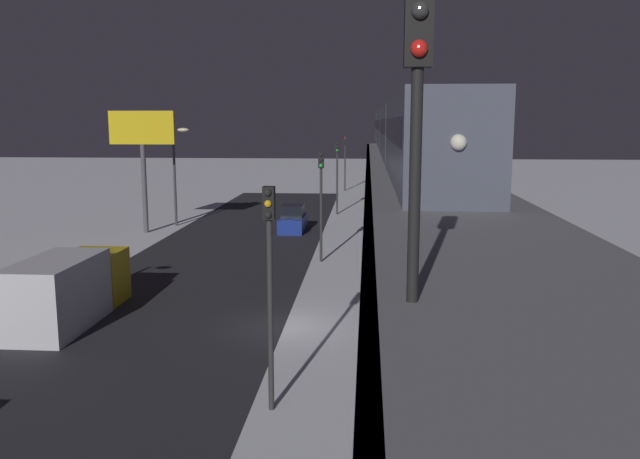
% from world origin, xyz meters
% --- Properties ---
extents(ground_plane, '(240.00, 240.00, 0.00)m').
position_xyz_m(ground_plane, '(0.00, 0.00, 0.00)').
color(ground_plane, white).
extents(avenue_asphalt, '(11.00, 98.01, 0.01)m').
position_xyz_m(avenue_asphalt, '(5.36, 0.00, 0.00)').
color(avenue_asphalt, '#28282D').
rests_on(avenue_asphalt, ground_plane).
extents(elevated_railway, '(5.00, 98.01, 5.71)m').
position_xyz_m(elevated_railway, '(-5.72, -0.00, 4.91)').
color(elevated_railway, slate).
rests_on(elevated_railway, ground_plane).
extents(subway_train, '(2.94, 74.07, 3.40)m').
position_xyz_m(subway_train, '(-5.81, -29.79, 7.49)').
color(subway_train, '#4C5160').
rests_on(subway_train, elevated_railway).
extents(rail_signal, '(0.36, 0.41, 4.00)m').
position_xyz_m(rail_signal, '(-4.02, 16.25, 8.44)').
color(rail_signal, black).
rests_on(rail_signal, elevated_railway).
extents(sedan_blue, '(1.80, 4.42, 1.97)m').
position_xyz_m(sedan_blue, '(2.16, -23.12, 0.80)').
color(sedan_blue, navy).
rests_on(sedan_blue, ground_plane).
extents(box_truck, '(2.40, 7.40, 2.80)m').
position_xyz_m(box_truck, '(8.76, -0.18, 1.35)').
color(box_truck, gold).
rests_on(box_truck, ground_plane).
extents(traffic_light_near, '(0.32, 0.44, 6.40)m').
position_xyz_m(traffic_light_near, '(-0.74, 7.53, 4.20)').
color(traffic_light_near, '#2D2D2D').
rests_on(traffic_light_near, ground_plane).
extents(traffic_light_mid, '(0.32, 0.44, 6.40)m').
position_xyz_m(traffic_light_mid, '(-0.74, -12.39, 4.20)').
color(traffic_light_mid, '#2D2D2D').
rests_on(traffic_light_mid, ground_plane).
extents(traffic_light_far, '(0.32, 0.44, 6.40)m').
position_xyz_m(traffic_light_far, '(-0.74, -32.32, 4.20)').
color(traffic_light_far, '#2D2D2D').
rests_on(traffic_light_far, ground_plane).
extents(traffic_light_distant, '(0.32, 0.44, 6.40)m').
position_xyz_m(traffic_light_distant, '(-0.74, -52.24, 4.20)').
color(traffic_light_distant, '#2D2D2D').
rests_on(traffic_light_distant, ground_plane).
extents(commercial_billboard, '(4.80, 0.36, 8.90)m').
position_xyz_m(commercial_billboard, '(12.94, -21.64, 6.83)').
color(commercial_billboard, '#4C4C51').
rests_on(commercial_billboard, ground_plane).
extents(street_lamp_far, '(1.35, 0.44, 7.65)m').
position_xyz_m(street_lamp_far, '(11.44, -25.00, 4.81)').
color(street_lamp_far, '#38383D').
rests_on(street_lamp_far, ground_plane).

